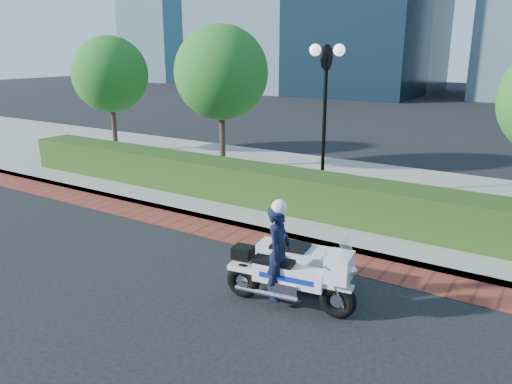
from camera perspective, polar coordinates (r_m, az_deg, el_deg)
The scene contains 8 objects.
ground at distance 11.05m, azimuth -9.13°, elevation -6.75°, with size 120.00×120.00×0.00m, color black.
brick_strip at distance 12.11m, azimuth -4.43°, elevation -4.45°, with size 60.00×1.00×0.01m, color maroon.
sidewalk at distance 15.73m, azimuth 5.45°, elevation 0.68°, with size 60.00×8.00×0.15m, color gray.
hedge_main at distance 13.56m, azimuth 0.84°, elevation 0.73°, with size 18.00×1.20×1.00m, color black.
lamppost at distance 14.07m, azimuth 7.92°, elevation 10.72°, with size 1.02×0.70×4.21m.
tree_a at distance 21.20m, azimuth -16.33°, elevation 12.76°, with size 3.00×3.00×4.58m.
tree_b at distance 17.46m, azimuth -4.00°, elevation 13.44°, with size 3.20×3.20×4.89m.
police_motorcycle at distance 8.80m, azimuth 3.98°, elevation -8.14°, with size 2.34×1.67×1.90m.
Camera 1 is at (6.88, -7.51, 4.27)m, focal length 35.00 mm.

